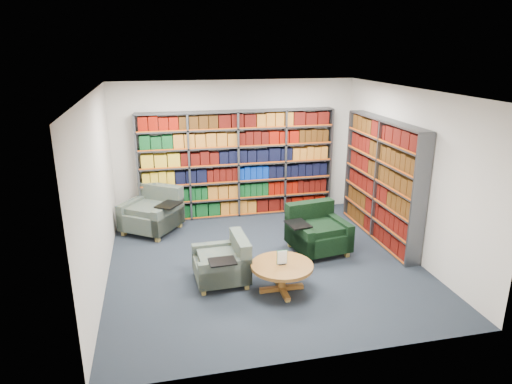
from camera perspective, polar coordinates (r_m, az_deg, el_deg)
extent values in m
cube|color=black|center=(7.68, 0.99, -8.87)|extent=(5.00, 5.00, 0.01)
cube|color=white|center=(6.89, 1.12, 12.51)|extent=(5.00, 5.00, 0.01)
cube|color=beige|center=(9.53, -2.52, 5.43)|extent=(5.00, 0.01, 2.80)
cube|color=beige|center=(4.91, 8.02, -6.95)|extent=(5.00, 0.01, 2.80)
cube|color=beige|center=(7.02, -19.23, -0.11)|extent=(0.01, 5.00, 2.80)
cube|color=beige|center=(8.10, 18.55, 2.28)|extent=(0.01, 5.00, 2.80)
cube|color=#47494F|center=(9.44, -2.32, 3.44)|extent=(4.00, 0.28, 2.20)
cube|color=silver|center=(9.57, -2.46, 3.63)|extent=(4.00, 0.02, 2.20)
cube|color=#D84C0A|center=(9.32, -2.17, 3.25)|extent=(4.00, 0.01, 2.20)
cube|color=#720B01|center=(9.71, -2.25, -1.83)|extent=(3.88, 0.21, 0.29)
cube|color=#391E07|center=(9.60, -2.28, 0.23)|extent=(3.88, 0.21, 0.29)
cube|color=#B78F1C|center=(9.49, -2.30, 2.34)|extent=(3.88, 0.21, 0.29)
cube|color=#B78F1C|center=(9.40, -2.33, 4.50)|extent=(3.88, 0.21, 0.29)
cube|color=#083B15|center=(9.32, -2.36, 6.69)|extent=(3.88, 0.21, 0.29)
cube|color=#720B01|center=(9.26, -2.39, 8.92)|extent=(3.88, 0.21, 0.29)
cube|color=#47494F|center=(8.60, 15.40, 1.36)|extent=(0.28, 2.50, 2.20)
cube|color=silver|center=(8.66, 16.16, 1.41)|extent=(0.02, 2.50, 2.20)
cube|color=#D84C0A|center=(8.54, 14.63, 1.31)|extent=(0.02, 2.50, 2.20)
cube|color=#391E07|center=(8.90, 14.91, -4.34)|extent=(0.21, 2.38, 0.29)
cube|color=#391E07|center=(8.77, 15.10, -2.12)|extent=(0.21, 2.38, 0.29)
cube|color=#3F0905|center=(8.65, 15.30, 0.16)|extent=(0.21, 2.38, 0.29)
cube|color=#3F0905|center=(8.55, 15.50, 2.51)|extent=(0.21, 2.38, 0.29)
cube|color=#3F0905|center=(8.47, 15.70, 4.90)|extent=(0.21, 2.38, 0.29)
cube|color=#391E07|center=(8.40, 15.91, 7.33)|extent=(0.21, 2.38, 0.29)
cube|color=#061A34|center=(9.04, -12.93, -3.21)|extent=(1.29, 1.29, 0.33)
cube|color=#061A34|center=(9.25, -11.74, -1.29)|extent=(0.88, 0.70, 0.74)
cube|color=#061A34|center=(9.23, -14.96, -2.37)|extent=(0.65, 0.84, 0.50)
cube|color=#061A34|center=(8.80, -10.87, -3.09)|extent=(0.65, 0.84, 0.50)
cube|color=black|center=(8.64, -10.87, -1.58)|extent=(0.55, 0.57, 0.03)
cube|color=olive|center=(9.06, -16.20, -4.91)|extent=(0.10, 0.10, 0.10)
cube|color=olive|center=(8.62, -12.19, -5.76)|extent=(0.10, 0.10, 0.10)
cube|color=olive|center=(9.62, -13.41, -3.34)|extent=(0.10, 0.10, 0.10)
cube|color=olive|center=(9.21, -9.52, -4.04)|extent=(0.10, 0.10, 0.10)
cube|color=black|center=(8.04, 7.78, -5.69)|extent=(1.01, 1.01, 0.32)
cube|color=black|center=(8.25, 6.68, -3.54)|extent=(0.91, 0.33, 0.71)
cube|color=black|center=(7.85, 5.38, -5.58)|extent=(0.27, 0.90, 0.47)
cube|color=black|center=(8.19, 10.11, -4.76)|extent=(0.27, 0.90, 0.47)
cube|color=black|center=(7.69, 5.27, -4.01)|extent=(0.40, 0.48, 0.02)
cube|color=olive|center=(7.68, 6.62, -8.54)|extent=(0.08, 0.08, 0.10)
cube|color=olive|center=(8.02, 11.30, -7.58)|extent=(0.08, 0.08, 0.10)
cube|color=olive|center=(8.27, 4.25, -6.47)|extent=(0.08, 0.08, 0.10)
cube|color=olive|center=(8.58, 8.69, -5.68)|extent=(0.08, 0.08, 0.10)
cube|color=#061A34|center=(7.03, -4.38, -9.45)|extent=(0.81, 0.81, 0.28)
cube|color=#061A34|center=(7.01, -1.95, -7.92)|extent=(0.20, 0.79, 0.63)
cube|color=#061A34|center=(7.29, -4.88, -7.81)|extent=(0.79, 0.15, 0.42)
cube|color=#061A34|center=(6.71, -3.87, -10.18)|extent=(0.79, 0.15, 0.42)
cube|color=black|center=(6.56, -4.21, -8.65)|extent=(0.39, 0.31, 0.02)
cube|color=olive|center=(7.36, -7.32, -9.85)|extent=(0.06, 0.06, 0.09)
cube|color=olive|center=(6.80, -6.56, -12.31)|extent=(0.06, 0.06, 0.09)
cube|color=olive|center=(7.45, -2.36, -9.33)|extent=(0.06, 0.06, 0.09)
cube|color=olive|center=(6.90, -1.16, -11.69)|extent=(0.06, 0.06, 0.09)
cylinder|color=brown|center=(6.69, 3.27, -9.21)|extent=(0.91, 0.91, 0.05)
cylinder|color=brown|center=(6.79, 3.24, -10.73)|extent=(0.12, 0.12, 0.36)
cube|color=brown|center=(6.87, 3.21, -11.92)|extent=(0.66, 0.08, 0.06)
cube|color=brown|center=(6.87, 3.21, -11.92)|extent=(0.08, 0.66, 0.06)
cube|color=black|center=(6.68, 3.27, -8.98)|extent=(0.10, 0.05, 0.01)
cube|color=white|center=(6.63, 3.29, -8.16)|extent=(0.14, 0.01, 0.20)
cube|color=#145926|center=(6.64, 3.27, -8.13)|extent=(0.16, 0.00, 0.22)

